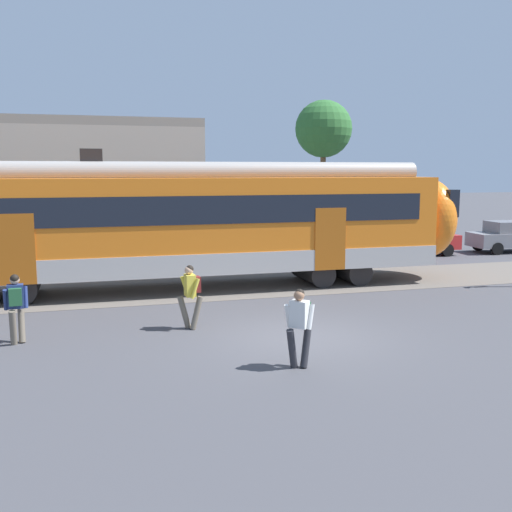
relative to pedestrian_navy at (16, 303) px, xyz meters
The scene contains 8 objects.
ground_plane 6.76m from the pedestrian_navy, 10.64° to the right, with size 160.00×160.00×0.00m, color #424247.
pedestrian_navy is the anchor object (origin of this frame).
pedestrian_yellow 4.16m from the pedestrian_navy, ahead, with size 0.66×0.54×1.67m.
pedestrian_white 6.71m from the pedestrian_navy, 30.23° to the right, with size 0.68×0.50×1.67m.
parked_car_red 19.79m from the pedestrian_navy, 32.44° to the left, with size 4.03×1.81×1.54m.
parked_car_grey 24.18m from the pedestrian_navy, 25.43° to the left, with size 4.09×1.93×1.54m.
background_building 15.57m from the pedestrian_navy, 92.67° to the left, with size 15.43×5.00×9.20m.
street_tree_right 24.47m from the pedestrian_navy, 50.75° to the left, with size 3.32×3.32×8.08m.
Camera 1 is at (-4.87, -13.40, 4.06)m, focal length 42.00 mm.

